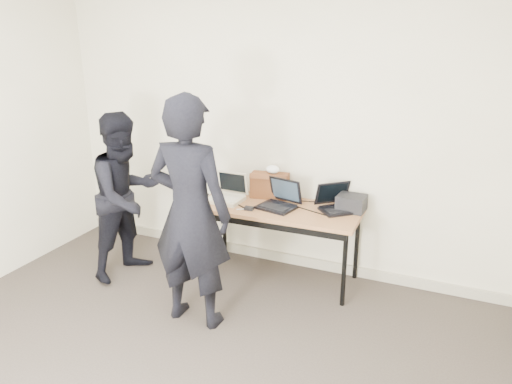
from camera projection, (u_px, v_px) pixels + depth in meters
The scene contains 13 objects.
room at pixel (125, 207), 2.79m from camera, with size 4.60×4.60×2.80m.
desk at pixel (278, 213), 4.60m from camera, with size 1.52×0.69×0.72m.
laptop_beige at pixel (227, 195), 4.75m from camera, with size 0.33×0.32×0.26m.
laptop_center at pixel (280, 201), 4.57m from camera, with size 0.39×0.38×0.25m.
laptop_right at pixel (337, 204), 4.51m from camera, with size 0.45×0.45×0.24m.
leather_satchel at pixel (270, 185), 4.80m from camera, with size 0.38×0.23×0.25m.
tissue at pixel (273, 169), 4.74m from camera, with size 0.13×0.10×0.08m, color white.
equipment_box at pixel (351, 203), 4.48m from camera, with size 0.25×0.21×0.14m, color black.
power_brick at pixel (249, 208), 4.51m from camera, with size 0.08×0.05×0.03m, color black.
cables at pixel (274, 207), 4.58m from camera, with size 1.02×0.49×0.01m.
person_typist at pixel (190, 213), 3.85m from camera, with size 0.68×0.45×1.87m, color black.
person_observer at pixel (126, 196), 4.67m from camera, with size 0.77×0.60×1.58m, color black.
baseboard at pixel (272, 255), 5.15m from camera, with size 4.50×0.03×0.10m, color #AEA790.
Camera 1 is at (1.72, -2.11, 2.33)m, focal length 35.00 mm.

